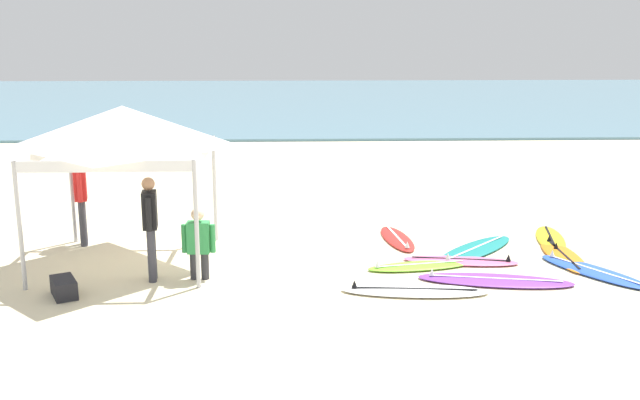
% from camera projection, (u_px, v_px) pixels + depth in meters
% --- Properties ---
extents(ground_plane, '(80.00, 80.00, 0.00)m').
position_uv_depth(ground_plane, '(299.00, 269.00, 12.31)').
color(ground_plane, beige).
extents(sea, '(80.00, 36.00, 0.10)m').
position_uv_depth(sea, '(294.00, 99.00, 44.63)').
color(sea, '#568499').
rests_on(sea, ground).
extents(canopy_tent, '(2.83, 2.83, 2.75)m').
position_uv_depth(canopy_tent, '(123.00, 127.00, 12.16)').
color(canopy_tent, '#B7B7BC').
rests_on(canopy_tent, ground).
extents(surfboard_purple, '(2.57, 1.12, 0.19)m').
position_uv_depth(surfboard_purple, '(495.00, 280.00, 11.65)').
color(surfboard_purple, purple).
rests_on(surfboard_purple, ground).
extents(surfboard_yellow, '(0.92, 1.97, 0.19)m').
position_uv_depth(surfboard_yellow, '(551.00, 239.00, 14.02)').
color(surfboard_yellow, yellow).
rests_on(surfboard_yellow, ground).
extents(surfboard_red, '(0.69, 1.85, 0.19)m').
position_uv_depth(surfboard_red, '(397.00, 239.00, 14.04)').
color(surfboard_red, red).
rests_on(surfboard_red, ground).
extents(surfboard_blue, '(1.58, 2.14, 0.19)m').
position_uv_depth(surfboard_blue, '(594.00, 271.00, 12.10)').
color(surfboard_blue, blue).
rests_on(surfboard_blue, ground).
extents(surfboard_teal, '(2.09, 2.15, 0.19)m').
position_uv_depth(surfboard_teal, '(475.00, 249.00, 13.34)').
color(surfboard_teal, '#19847F').
rests_on(surfboard_teal, ground).
extents(surfboard_white, '(2.32, 0.83, 0.19)m').
position_uv_depth(surfboard_white, '(414.00, 291.00, 11.18)').
color(surfboard_white, white).
rests_on(surfboard_white, ground).
extents(surfboard_orange, '(0.64, 2.05, 0.19)m').
position_uv_depth(surfboard_orange, '(563.00, 255.00, 12.97)').
color(surfboard_orange, orange).
rests_on(surfboard_orange, ground).
extents(surfboard_lime, '(1.92, 0.83, 0.19)m').
position_uv_depth(surfboard_lime, '(419.00, 266.00, 12.38)').
color(surfboard_lime, '#7AD12D').
rests_on(surfboard_lime, ground).
extents(surfboard_pink, '(2.06, 0.87, 0.19)m').
position_uv_depth(surfboard_pink, '(461.00, 261.00, 12.66)').
color(surfboard_pink, pink).
rests_on(surfboard_pink, ground).
extents(person_red, '(0.30, 0.54, 1.71)m').
position_uv_depth(person_red, '(81.00, 194.00, 13.53)').
color(person_red, '#383842').
rests_on(person_red, ground).
extents(person_black, '(0.26, 0.55, 1.71)m').
position_uv_depth(person_black, '(150.00, 221.00, 11.55)').
color(person_black, '#383842').
rests_on(person_black, ground).
extents(person_green, '(0.55, 0.23, 1.20)m').
position_uv_depth(person_green, '(199.00, 240.00, 11.68)').
color(person_green, '#2D2D33').
rests_on(person_green, ground).
extents(gear_bag_near_tent, '(0.55, 0.68, 0.28)m').
position_uv_depth(gear_bag_near_tent, '(64.00, 288.00, 11.01)').
color(gear_bag_near_tent, '#232328').
rests_on(gear_bag_near_tent, ground).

